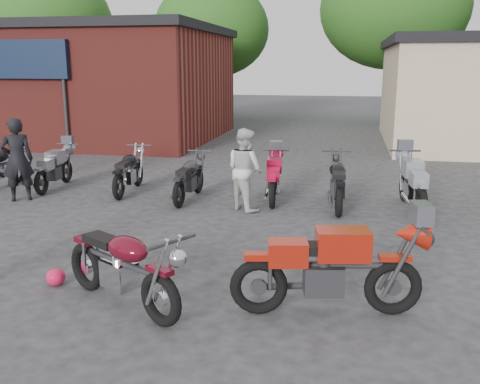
% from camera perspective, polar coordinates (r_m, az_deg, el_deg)
% --- Properties ---
extents(ground, '(90.00, 90.00, 0.00)m').
position_cam_1_polar(ground, '(6.78, -8.39, -11.52)').
color(ground, '#2B2B2D').
extents(brick_building, '(12.00, 8.00, 4.00)m').
position_cam_1_polar(brick_building, '(22.71, -18.23, 10.68)').
color(brick_building, maroon).
rests_on(brick_building, ground).
extents(tree_0, '(6.56, 6.56, 8.20)m').
position_cam_1_polar(tree_0, '(32.14, -19.32, 14.99)').
color(tree_0, '#214813').
rests_on(tree_0, ground).
extents(tree_1, '(5.92, 5.92, 7.40)m').
position_cam_1_polar(tree_1, '(28.68, -3.02, 15.17)').
color(tree_1, '#214813').
rests_on(tree_1, ground).
extents(tree_2, '(7.04, 7.04, 8.80)m').
position_cam_1_polar(tree_2, '(27.86, 15.97, 16.18)').
color(tree_2, '#214813').
rests_on(tree_2, ground).
extents(vintage_motorcycle, '(2.08, 1.59, 1.17)m').
position_cam_1_polar(vintage_motorcycle, '(6.49, -12.46, -7.26)').
color(vintage_motorcycle, '#540A17').
rests_on(vintage_motorcycle, ground).
extents(sportbike, '(2.24, 1.10, 1.24)m').
position_cam_1_polar(sportbike, '(6.25, 9.64, -7.59)').
color(sportbike, '#AD1D0E').
rests_on(sportbike, ground).
extents(helmet, '(0.29, 0.29, 0.23)m').
position_cam_1_polar(helmet, '(7.53, -19.06, -8.57)').
color(helmet, '#DA1745').
rests_on(helmet, ground).
extents(person_dark, '(0.77, 0.71, 1.77)m').
position_cam_1_polar(person_dark, '(12.24, -22.66, 3.21)').
color(person_dark, black).
rests_on(person_dark, ground).
extents(person_light, '(1.01, 0.98, 1.64)m').
position_cam_1_polar(person_light, '(10.59, 0.52, 2.43)').
color(person_light, silver).
rests_on(person_light, ground).
extents(row_bike_1, '(0.77, 1.86, 1.05)m').
position_cam_1_polar(row_bike_1, '(13.21, -19.20, 2.60)').
color(row_bike_1, gray).
rests_on(row_bike_1, ground).
extents(row_bike_2, '(0.77, 1.92, 1.08)m').
position_cam_1_polar(row_bike_2, '(12.34, -11.79, 2.42)').
color(row_bike_2, black).
rests_on(row_bike_2, ground).
extents(row_bike_3, '(0.64, 1.83, 1.06)m').
position_cam_1_polar(row_bike_3, '(11.46, -5.43, 1.75)').
color(row_bike_3, '#262528').
rests_on(row_bike_3, ground).
extents(row_bike_4, '(0.78, 1.89, 1.07)m').
position_cam_1_polar(row_bike_4, '(11.41, 3.67, 1.76)').
color(row_bike_4, '#C11038').
rests_on(row_bike_4, ground).
extents(row_bike_5, '(0.79, 2.02, 1.15)m').
position_cam_1_polar(row_bike_5, '(10.99, 10.36, 1.31)').
color(row_bike_5, black).
rests_on(row_bike_5, ground).
extents(row_bike_6, '(0.89, 2.11, 1.19)m').
position_cam_1_polar(row_bike_6, '(11.13, 17.95, 1.14)').
color(row_bike_6, gray).
rests_on(row_bike_6, ground).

